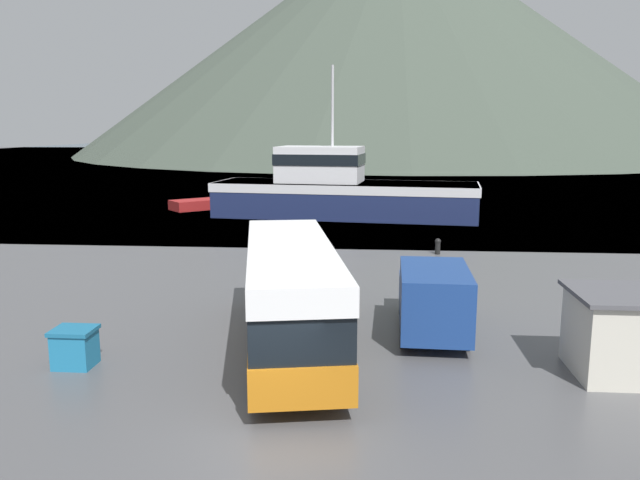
{
  "coord_description": "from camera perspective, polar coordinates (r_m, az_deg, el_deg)",
  "views": [
    {
      "loc": [
        2.25,
        -12.93,
        6.8
      ],
      "look_at": [
        0.13,
        13.52,
        2.0
      ],
      "focal_mm": 35.0,
      "sensor_mm": 36.0,
      "label": 1
    }
  ],
  "objects": [
    {
      "name": "fishing_boat",
      "position": [
        48.19,
        1.88,
        4.57
      ],
      "size": [
        20.64,
        8.37,
        11.4
      ],
      "rotation": [
        0.0,
        0.0,
        4.59
      ],
      "color": "#19234C",
      "rests_on": "water_surface"
    },
    {
      "name": "storage_bin",
      "position": [
        19.5,
        -21.51,
        -9.1
      ],
      "size": [
        1.18,
        1.03,
        1.14
      ],
      "color": "teal",
      "rests_on": "ground"
    },
    {
      "name": "hill_backdrop",
      "position": [
        171.9,
        6.85,
        17.81
      ],
      "size": [
        161.59,
        161.59,
        59.24
      ],
      "primitive_type": "cone",
      "color": "#3D473D",
      "rests_on": "ground"
    },
    {
      "name": "mooring_bollard",
      "position": [
        34.48,
        10.72,
        -0.5
      ],
      "size": [
        0.33,
        0.33,
        0.87
      ],
      "color": "black",
      "rests_on": "ground"
    },
    {
      "name": "tour_bus",
      "position": [
        19.09,
        -2.72,
        -4.75
      ],
      "size": [
        4.35,
        10.66,
        3.32
      ],
      "rotation": [
        0.0,
        0.0,
        0.18
      ],
      "color": "#B26614",
      "rests_on": "ground"
    },
    {
      "name": "dock_kiosk",
      "position": [
        19.33,
        26.2,
        -7.68
      ],
      "size": [
        3.04,
        2.78,
        2.38
      ],
      "color": "beige",
      "rests_on": "ground"
    },
    {
      "name": "ground_plane",
      "position": [
        14.78,
        -4.91,
        -17.18
      ],
      "size": [
        400.0,
        400.0,
        0.0
      ],
      "primitive_type": "plane",
      "color": "#4C4C4F"
    },
    {
      "name": "water_surface",
      "position": [
        154.79,
        3.79,
        7.71
      ],
      "size": [
        240.0,
        240.0,
        0.0
      ],
      "primitive_type": "plane",
      "color": "#3D5160",
      "rests_on": "ground"
    },
    {
      "name": "delivery_van",
      "position": [
        21.11,
        10.3,
        -5.19
      ],
      "size": [
        2.36,
        5.69,
        2.33
      ],
      "rotation": [
        0.0,
        0.0,
        -0.04
      ],
      "color": "navy",
      "rests_on": "ground"
    },
    {
      "name": "small_boat",
      "position": [
        54.33,
        -9.48,
        3.36
      ],
      "size": [
        7.37,
        6.78,
        0.82
      ],
      "rotation": [
        0.0,
        0.0,
        2.28
      ],
      "color": "maroon",
      "rests_on": "water_surface"
    }
  ]
}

